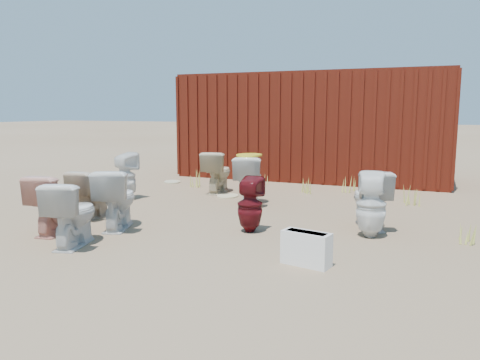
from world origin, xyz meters
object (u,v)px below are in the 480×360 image
at_px(toilet_back_a, 125,176).
at_px(toilet_back_beige_left, 91,194).
at_px(toilet_front_a, 72,214).
at_px(toilet_back_yellowlid, 249,180).
at_px(loose_tank, 306,248).
at_px(toilet_front_e, 370,198).
at_px(shipping_container, 315,126).
at_px(toilet_back_beige_right, 217,172).
at_px(toilet_front_c, 117,199).
at_px(toilet_front_maroon, 250,205).
at_px(toilet_front_pink, 56,204).
at_px(toilet_back_e, 371,205).

xyz_separation_m(toilet_back_a, toilet_back_beige_left, (0.42, -1.39, -0.06)).
relative_size(toilet_front_a, toilet_back_yellowlid, 0.93).
bearing_deg(loose_tank, toilet_front_e, 90.20).
bearing_deg(shipping_container, toilet_back_a, -119.99).
xyz_separation_m(shipping_container, toilet_front_e, (1.87, -4.54, -0.80)).
distance_m(toilet_back_beige_right, toilet_back_yellowlid, 1.27).
bearing_deg(toilet_front_a, toilet_back_yellowlid, -123.41).
relative_size(toilet_front_a, toilet_front_c, 0.95).
distance_m(toilet_back_a, toilet_back_yellowlid, 2.23).
xyz_separation_m(toilet_front_maroon, toilet_back_yellowlid, (-0.67, 1.69, 0.05)).
relative_size(toilet_front_pink, toilet_front_maroon, 1.07).
height_order(toilet_front_c, toilet_back_yellowlid, toilet_back_yellowlid).
bearing_deg(toilet_back_a, toilet_back_beige_right, -119.58).
xyz_separation_m(toilet_front_e, loose_tank, (-0.39, -1.86, -0.22)).
bearing_deg(toilet_back_e, toilet_front_maroon, 7.22).
xyz_separation_m(toilet_front_pink, toilet_back_beige_left, (-0.16, 0.86, -0.03)).
distance_m(toilet_front_e, toilet_back_beige_right, 3.47).
bearing_deg(loose_tank, toilet_back_e, 83.22).
height_order(toilet_back_a, toilet_back_e, toilet_back_a).
height_order(toilet_back_a, loose_tank, toilet_back_a).
xyz_separation_m(toilet_front_maroon, toilet_back_beige_left, (-2.44, -0.15, -0.00)).
distance_m(toilet_front_maroon, toilet_back_e, 1.52).
height_order(toilet_front_a, toilet_back_e, toilet_back_e).
relative_size(toilet_front_pink, loose_tank, 1.55).
height_order(toilet_front_e, toilet_back_e, toilet_back_e).
relative_size(toilet_front_c, toilet_back_a, 0.97).
xyz_separation_m(toilet_front_e, toilet_back_yellowlid, (-2.08, 0.84, 0.01)).
distance_m(toilet_front_maroon, toilet_front_e, 1.64).
bearing_deg(toilet_back_beige_left, toilet_back_yellowlid, -136.67).
bearing_deg(toilet_front_a, loose_tank, 172.59).
bearing_deg(toilet_front_e, toilet_back_beige_right, -50.08).
height_order(toilet_front_pink, loose_tank, toilet_front_pink).
bearing_deg(toilet_back_yellowlid, loose_tank, 108.59).
xyz_separation_m(toilet_back_a, toilet_back_e, (4.34, -0.89, -0.01)).
relative_size(toilet_front_c, toilet_back_beige_right, 1.01).
xyz_separation_m(shipping_container, toilet_back_beige_right, (-1.18, -2.89, -0.80)).
height_order(toilet_front_a, toilet_front_maroon, toilet_front_a).
bearing_deg(toilet_back_beige_right, toilet_front_maroon, 117.52).
relative_size(toilet_back_beige_left, toilet_back_beige_right, 0.90).
xyz_separation_m(toilet_front_c, toilet_back_a, (-1.15, 1.76, 0.01)).
height_order(toilet_front_e, toilet_back_beige_right, toilet_back_beige_right).
height_order(toilet_front_a, toilet_front_pink, toilet_front_pink).
bearing_deg(toilet_back_beige_left, toilet_back_e, -175.47).
distance_m(toilet_front_a, toilet_back_yellowlid, 3.23).
relative_size(toilet_back_beige_left, toilet_back_e, 0.87).
bearing_deg(toilet_front_c, toilet_back_yellowlid, -135.92).
bearing_deg(toilet_front_e, toilet_back_e, 77.21).
distance_m(toilet_front_maroon, toilet_back_beige_right, 2.99).
xyz_separation_m(toilet_front_c, toilet_back_beige_right, (0.07, 3.02, -0.00)).
height_order(shipping_container, toilet_front_pink, shipping_container).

